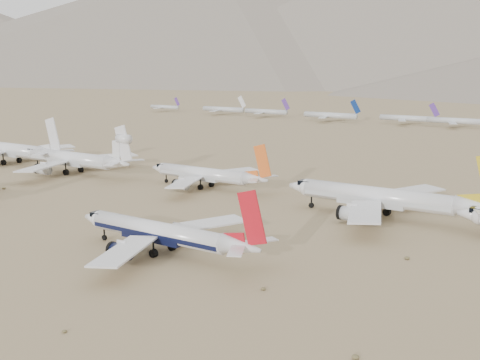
{
  "coord_description": "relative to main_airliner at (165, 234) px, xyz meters",
  "views": [
    {
      "loc": [
        75.02,
        -77.31,
        35.86
      ],
      "look_at": [
        -13.93,
        49.64,
        7.0
      ],
      "focal_mm": 45.0,
      "sensor_mm": 36.0,
      "label": 1
    }
  ],
  "objects": [
    {
      "name": "main_airliner",
      "position": [
        0.0,
        0.0,
        0.0
      ],
      "size": [
        43.58,
        42.57,
        15.38
      ],
      "color": "white",
      "rests_on": "ground"
    },
    {
      "name": "row2_gold_tail",
      "position": [
        24.3,
        51.79,
        0.83
      ],
      "size": [
        50.79,
        49.67,
        18.08
      ],
      "color": "white",
      "rests_on": "ground"
    },
    {
      "name": "row2_orange_tail",
      "position": [
        -33.71,
        56.36,
        0.0
      ],
      "size": [
        42.26,
        41.34,
        15.07
      ],
      "color": "white",
      "rests_on": "ground"
    },
    {
      "name": "row2_white_trijet",
      "position": [
        -86.49,
        50.43,
        1.07
      ],
      "size": [
        51.64,
        50.47,
        18.3
      ],
      "color": "white",
      "rests_on": "ground"
    },
    {
      "name": "ground",
      "position": [
        1.75,
        -6.79,
        -4.23
      ],
      "size": [
        7000.0,
        7000.0,
        0.0
      ],
      "primitive_type": "plane",
      "color": "#8A7450",
      "rests_on": "ground"
    },
    {
      "name": "desert_scrub",
      "position": [
        6.85,
        -34.89,
        -3.94
      ],
      "size": [
        261.14,
        121.67,
        0.63
      ],
      "color": "brown",
      "rests_on": "ground"
    },
    {
      "name": "row2_white_twin",
      "position": [
        -123.57,
        51.02,
        1.12
      ],
      "size": [
        53.17,
        52.03,
        19.0
      ],
      "color": "white",
      "rests_on": "ground"
    }
  ]
}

